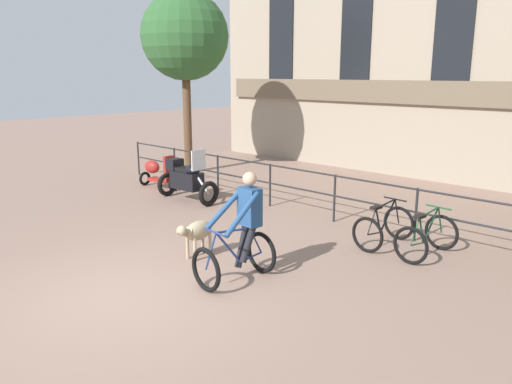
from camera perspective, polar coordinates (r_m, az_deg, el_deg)
name	(u,v)px	position (r m, az deg, el deg)	size (l,w,h in m)	color
ground_plane	(126,297)	(7.63, -14.62, -11.50)	(60.00, 60.00, 0.00)	#8E7060
canal_railing	(335,190)	(10.87, 8.99, 0.23)	(15.05, 0.05, 1.05)	#232326
cyclist_with_bike	(241,233)	(7.72, -1.68, -4.67)	(0.78, 1.22, 1.70)	black
dog	(197,232)	(8.76, -6.79, -4.52)	(0.34, 0.98, 0.67)	tan
parked_motorcycle	(186,179)	(12.69, -7.95, 1.48)	(1.72, 0.69, 1.35)	black
parked_bicycle_near_lamp	(384,227)	(9.62, 14.37, -3.93)	(0.72, 1.14, 0.86)	black
parked_bicycle_mid_left	(426,237)	(9.27, 18.91, -4.92)	(0.74, 1.15, 0.86)	black
parked_scooter	(158,172)	(14.27, -11.18, 2.27)	(1.32, 0.54, 0.96)	black
tree_canalside_left	(185,37)	(16.16, -8.14, 17.14)	(2.70, 2.70, 5.62)	brown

